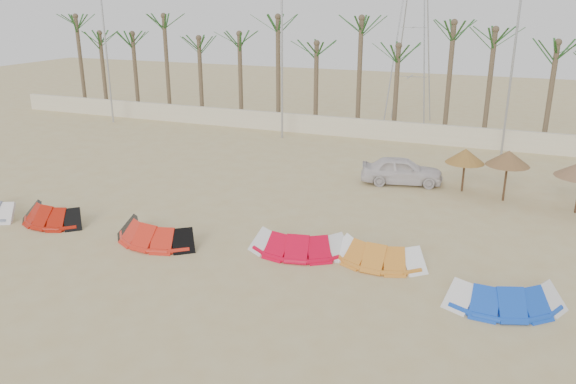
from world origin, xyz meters
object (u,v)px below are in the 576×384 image
at_px(kite_red_mid, 159,230).
at_px(kite_red_right, 303,240).
at_px(kite_orange, 380,250).
at_px(parasol_left, 465,156).
at_px(kite_blue, 506,292).
at_px(car, 402,170).
at_px(parasol_mid, 508,158).
at_px(kite_red_left, 56,212).

xyz_separation_m(kite_red_mid, kite_red_right, (5.50, 1.17, 0.00)).
bearing_deg(kite_orange, parasol_left, 77.68).
distance_m(kite_red_mid, kite_blue, 12.64).
bearing_deg(car, parasol_mid, -112.32).
relative_size(kite_blue, car, 0.94).
distance_m(kite_blue, car, 12.02).
height_order(kite_red_right, car, car).
xyz_separation_m(kite_red_right, parasol_left, (4.86, 9.31, 1.36)).
height_order(parasol_mid, car, parasol_mid).
relative_size(kite_red_left, car, 0.76).
height_order(kite_red_mid, kite_red_right, same).
relative_size(kite_red_mid, kite_orange, 1.09).
bearing_deg(kite_red_right, kite_red_mid, -167.96).
distance_m(kite_red_mid, parasol_left, 14.81).
relative_size(kite_red_mid, parasol_left, 1.71).
relative_size(kite_red_left, parasol_left, 1.43).
xyz_separation_m(kite_red_right, kite_orange, (2.87, 0.18, -0.00)).
bearing_deg(car, kite_blue, -166.89).
bearing_deg(kite_orange, car, 96.19).
distance_m(kite_red_left, parasol_left, 18.73).
bearing_deg(kite_blue, kite_red_right, 169.11).
distance_m(kite_red_left, car, 16.36).
bearing_deg(kite_red_left, parasol_left, 34.08).
height_order(kite_red_left, car, car).
bearing_deg(kite_red_mid, car, 55.20).
relative_size(kite_orange, kite_blue, 0.88).
relative_size(kite_red_right, kite_blue, 1.00).
relative_size(kite_orange, parasol_left, 1.57).
distance_m(kite_red_left, kite_red_right, 10.67).
relative_size(kite_red_right, car, 0.94).
bearing_deg(parasol_mid, kite_orange, -114.85).
bearing_deg(parasol_mid, kite_red_right, -128.19).
height_order(kite_red_mid, car, car).
distance_m(kite_orange, car, 9.31).
height_order(kite_red_mid, parasol_left, parasol_left).
bearing_deg(kite_red_left, kite_red_right, 6.23).
height_order(kite_orange, parasol_left, parasol_left).
xyz_separation_m(kite_red_left, kite_red_right, (10.61, 1.16, 0.00)).
bearing_deg(parasol_left, car, 177.76).
relative_size(kite_red_mid, car, 0.90).
relative_size(parasol_left, parasol_mid, 0.89).
xyz_separation_m(kite_blue, parasol_mid, (-0.36, 9.99, 1.63)).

